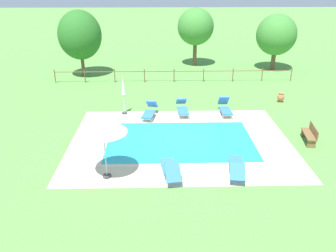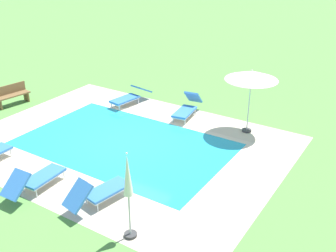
# 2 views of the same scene
# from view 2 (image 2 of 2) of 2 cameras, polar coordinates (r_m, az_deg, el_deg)

# --- Properties ---
(ground_plane) EXTENTS (160.00, 160.00, 0.00)m
(ground_plane) POSITION_cam_2_polar(r_m,az_deg,el_deg) (14.48, -6.06, -2.53)
(ground_plane) COLOR #599342
(pool_deck_paving) EXTENTS (10.94, 8.23, 0.01)m
(pool_deck_paving) POSITION_cam_2_polar(r_m,az_deg,el_deg) (14.48, -6.06, -2.52)
(pool_deck_paving) COLOR beige
(pool_deck_paving) RESTS_ON ground
(swimming_pool_water) EXTENTS (7.28, 4.56, 0.01)m
(swimming_pool_water) POSITION_cam_2_polar(r_m,az_deg,el_deg) (14.48, -6.06, -2.51)
(swimming_pool_water) COLOR #23A8C1
(swimming_pool_water) RESTS_ON ground
(pool_coping_rim) EXTENTS (7.76, 5.04, 0.01)m
(pool_coping_rim) POSITION_cam_2_polar(r_m,az_deg,el_deg) (14.47, -6.06, -2.50)
(pool_coping_rim) COLOR beige
(pool_coping_rim) RESTS_ON ground
(sun_lounger_north_near_steps) EXTENTS (0.69, 2.00, 0.87)m
(sun_lounger_north_near_steps) POSITION_cam_2_polar(r_m,az_deg,el_deg) (12.32, -18.00, -7.05)
(sun_lounger_north_near_steps) COLOR #3370BC
(sun_lounger_north_near_steps) RESTS_ON ground
(sun_lounger_north_mid) EXTENTS (0.87, 2.00, 0.92)m
(sun_lounger_north_mid) POSITION_cam_2_polar(r_m,az_deg,el_deg) (16.47, 2.69, 2.58)
(sun_lounger_north_mid) COLOR #3370BC
(sun_lounger_north_mid) RESTS_ON ground
(sun_lounger_north_end) EXTENTS (0.91, 2.13, 0.73)m
(sun_lounger_north_end) POSITION_cam_2_polar(r_m,az_deg,el_deg) (17.80, -5.36, 4.16)
(sun_lounger_north_end) COLOR #3370BC
(sun_lounger_north_end) RESTS_ON ground
(sun_lounger_south_near_corner) EXTENTS (0.95, 2.02, 0.91)m
(sun_lounger_south_near_corner) POSITION_cam_2_polar(r_m,az_deg,el_deg) (11.33, -9.61, -9.04)
(sun_lounger_south_near_corner) COLOR #3370BC
(sun_lounger_south_near_corner) RESTS_ON ground
(patio_umbrella_open_foreground) EXTENTS (1.90, 1.90, 2.41)m
(patio_umbrella_open_foreground) POSITION_cam_2_polar(r_m,az_deg,el_deg) (14.80, 11.61, 6.89)
(patio_umbrella_open_foreground) COLOR #383838
(patio_umbrella_open_foreground) RESTS_ON ground
(patio_umbrella_closed_row_west) EXTENTS (0.32, 0.32, 2.34)m
(patio_umbrella_closed_row_west) POSITION_cam_2_polar(r_m,az_deg,el_deg) (9.48, -5.61, -8.08)
(patio_umbrella_closed_row_west) COLOR #383838
(patio_umbrella_closed_row_west) RESTS_ON ground
(wooden_bench_lawn_side) EXTENTS (0.68, 1.55, 0.87)m
(wooden_bench_lawn_side) POSITION_cam_2_polar(r_m,az_deg,el_deg) (18.88, -21.05, 4.14)
(wooden_bench_lawn_side) COLOR brown
(wooden_bench_lawn_side) RESTS_ON ground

